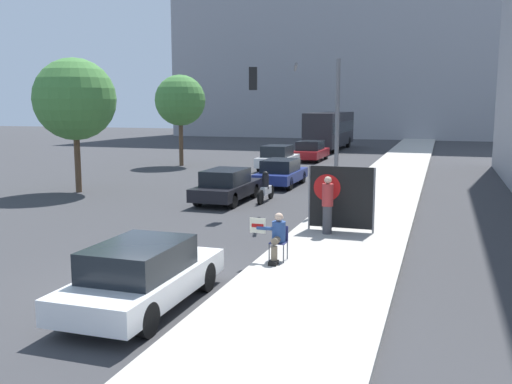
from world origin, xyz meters
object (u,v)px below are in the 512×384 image
Objects in this scene: city_bus_on_road at (330,129)px; street_tree_near_curb at (75,99)px; protest_banner at (340,197)px; car_on_road_distant at (278,158)px; motorcycle_on_road at (266,189)px; parked_car_curbside at (142,275)px; jogger_on_sidewalk at (327,205)px; car_on_road_far_lane at (311,151)px; traffic_light_pole at (305,107)px; street_tree_midblock at (180,101)px; pedestrian_behind at (336,198)px; seated_protester at (277,235)px; car_on_road_nearest at (227,186)px; car_on_road_midblock at (281,173)px.

street_tree_near_curb is (-6.37, -28.77, 2.36)m from city_bus_on_road.
protest_banner is 0.49× the size of car_on_road_distant.
parked_car_curbside is at bearing -83.68° from motorcycle_on_road.
protest_banner is (0.30, 0.50, 0.16)m from jogger_on_sidewalk.
protest_banner reaches higher than car_on_road_far_lane.
traffic_light_pole reaches higher than motorcycle_on_road.
street_tree_midblock is (-6.87, 0.41, 3.58)m from car_on_road_distant.
street_tree_midblock is at bearing -112.83° from city_bus_on_road.
seated_protester is at bearing -29.13° from pedestrian_behind.
street_tree_near_curb is at bearing -130.54° from pedestrian_behind.
car_on_road_nearest is at bearing -157.21° from motorcycle_on_road.
jogger_on_sidewalk is at bearing 67.71° from seated_protester.
car_on_road_midblock is at bearing -39.14° from street_tree_midblock.
protest_banner is 8.00m from parked_car_curbside.
seated_protester is 21.90m from car_on_road_distant.
jogger_on_sidewalk is at bearing -21.37° from pedestrian_behind.
protest_banner is at bearing -68.00° from car_on_road_distant.
protest_banner reaches higher than pedestrian_behind.
jogger_on_sidewalk is 1.68m from pedestrian_behind.
seated_protester is at bearing -61.66° from car_on_road_nearest.
city_bus_on_road is at bearing 95.75° from parked_car_curbside.
jogger_on_sidewalk is at bearing -45.08° from car_on_road_nearest.
traffic_light_pole is 4.93m from car_on_road_nearest.
motorcycle_on_road is (-3.80, 5.97, -0.52)m from jogger_on_sidewalk.
jogger_on_sidewalk is 0.38× the size of car_on_road_far_lane.
motorcycle_on_road is (-4.10, 5.47, -0.69)m from protest_banner.
car_on_road_far_lane is (-0.62, 18.65, 0.03)m from car_on_road_nearest.
car_on_road_nearest is at bearing 139.31° from protest_banner.
car_on_road_distant is at bearing -40.97° from jogger_on_sidewalk.
city_bus_on_road is 29.56m from street_tree_near_curb.
protest_banner is 22.54m from street_tree_midblock.
pedestrian_behind is 17.26m from car_on_road_distant.
parked_car_curbside is at bearing 99.87° from jogger_on_sidewalk.
car_on_road_distant is 1.97× the size of motorcycle_on_road.
parked_car_curbside is 0.98× the size of car_on_road_nearest.
jogger_on_sidewalk is 0.40× the size of car_on_road_nearest.
street_tree_near_curb is at bearing -178.73° from motorcycle_on_road.
jogger_on_sidewalk is 14.51m from street_tree_near_curb.
car_on_road_midblock is 0.38× the size of city_bus_on_road.
car_on_road_nearest is at bearing 106.02° from seated_protester.
motorcycle_on_road is at bearing -51.25° from street_tree_midblock.
street_tree_midblock is at bearing 128.16° from protest_banner.
parked_car_curbside is at bearing -93.02° from traffic_light_pole.
seated_protester is 4.01m from parked_car_curbside.
city_bus_on_road is 5.40× the size of motorcycle_on_road.
car_on_road_distant is 0.37× the size of city_bus_on_road.
car_on_road_midblock is at bearing 112.94° from traffic_light_pole.
car_on_road_far_lane is (-4.18, 19.65, -3.23)m from traffic_light_pole.
jogger_on_sidewalk is 7.10m from motorcycle_on_road.
street_tree_midblock is (-6.94, -16.49, 2.40)m from city_bus_on_road.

